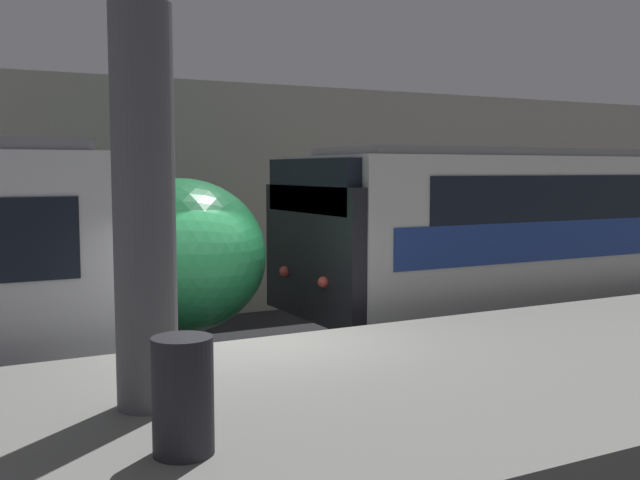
# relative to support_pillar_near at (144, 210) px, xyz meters

# --- Properties ---
(ground_plane) EXTENTS (120.00, 120.00, 0.00)m
(ground_plane) POSITION_rel_support_pillar_near_xyz_m (1.77, 2.00, -2.70)
(ground_plane) COLOR black
(platform) EXTENTS (40.00, 4.61, 1.01)m
(platform) POSITION_rel_support_pillar_near_xyz_m (1.77, -0.30, -2.20)
(platform) COLOR slate
(platform) RESTS_ON ground
(station_rear_barrier) EXTENTS (50.00, 0.15, 4.83)m
(station_rear_barrier) POSITION_rel_support_pillar_near_xyz_m (1.77, 8.46, -0.29)
(station_rear_barrier) COLOR #9E998E
(station_rear_barrier) RESTS_ON ground
(support_pillar_near) EXTENTS (0.52, 0.52, 3.38)m
(support_pillar_near) POSITION_rel_support_pillar_near_xyz_m (0.00, 0.00, 0.00)
(support_pillar_near) COLOR #56565B
(support_pillar_near) RESTS_ON platform
(trash_bin) EXTENTS (0.44, 0.44, 0.85)m
(trash_bin) POSITION_rel_support_pillar_near_xyz_m (-0.06, -1.18, -1.27)
(trash_bin) COLOR #232328
(trash_bin) RESTS_ON platform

